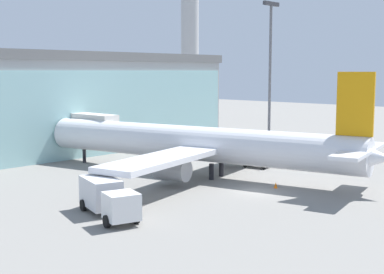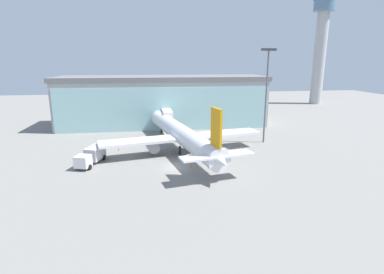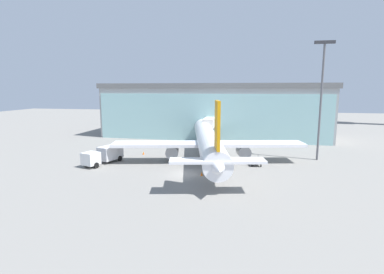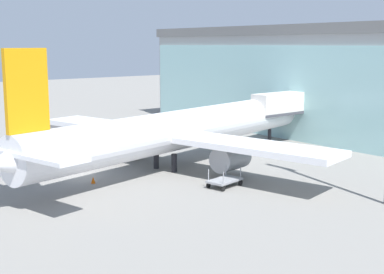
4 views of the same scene
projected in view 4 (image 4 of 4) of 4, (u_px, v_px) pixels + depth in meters
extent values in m
plane|color=gray|center=(82.00, 177.00, 44.93)|extent=(240.00, 240.00, 0.00)
cube|color=#9E9E9E|center=(338.00, 85.00, 65.74)|extent=(54.72, 16.35, 12.07)
cube|color=#98C9C9|center=(295.00, 94.00, 61.03)|extent=(53.39, 1.15, 10.86)
cube|color=slate|center=(340.00, 30.00, 64.61)|extent=(55.82, 16.68, 1.20)
cube|color=beige|center=(295.00, 102.00, 60.63)|extent=(2.38, 12.30, 2.40)
cube|color=#3F3F47|center=(295.00, 111.00, 60.81)|extent=(2.42, 12.30, 0.30)
cylinder|color=#4C4C51|center=(319.00, 123.00, 64.04)|extent=(0.70, 0.70, 3.31)
cylinder|color=silver|center=(185.00, 129.00, 48.80)|extent=(10.81, 35.88, 3.55)
cone|color=silver|center=(283.00, 110.00, 62.53)|extent=(4.08, 3.66, 3.55)
cone|color=silver|center=(11.00, 162.00, 35.06)|extent=(3.94, 4.57, 3.19)
cube|color=silver|center=(172.00, 135.00, 47.48)|extent=(31.62, 10.53, 0.50)
cube|color=silver|center=(23.00, 151.00, 35.73)|extent=(11.26, 4.60, 0.30)
cube|color=orange|center=(27.00, 91.00, 35.43)|extent=(1.01, 3.21, 5.59)
cylinder|color=gray|center=(130.00, 142.00, 51.80)|extent=(2.71, 3.56, 2.10)
cylinder|color=gray|center=(231.00, 158.00, 44.39)|extent=(2.71, 3.56, 2.10)
cylinder|color=black|center=(156.00, 160.00, 47.76)|extent=(0.50, 0.50, 1.60)
cylinder|color=black|center=(174.00, 163.00, 46.44)|extent=(0.50, 0.50, 1.60)
cylinder|color=black|center=(269.00, 135.00, 60.68)|extent=(0.40, 0.40, 1.60)
cube|color=silver|center=(22.00, 136.00, 56.66)|extent=(2.77, 2.77, 1.90)
cube|color=silver|center=(62.00, 132.00, 58.12)|extent=(3.33, 4.48, 2.20)
cylinder|color=black|center=(23.00, 146.00, 55.81)|extent=(0.56, 0.95, 0.90)
cylinder|color=black|center=(22.00, 143.00, 57.83)|extent=(0.56, 0.95, 0.90)
cylinder|color=black|center=(74.00, 143.00, 57.65)|extent=(0.56, 0.95, 0.90)
cylinder|color=black|center=(71.00, 140.00, 59.68)|extent=(0.56, 0.95, 0.90)
cube|color=gray|center=(225.00, 180.00, 41.63)|extent=(2.08, 3.04, 0.16)
cylinder|color=black|center=(226.00, 180.00, 42.98)|extent=(0.20, 0.45, 0.44)
cylinder|color=gray|center=(226.00, 170.00, 42.84)|extent=(0.08, 0.08, 0.90)
cylinder|color=black|center=(240.00, 183.00, 42.06)|extent=(0.20, 0.45, 0.44)
cylinder|color=gray|center=(241.00, 172.00, 41.92)|extent=(0.08, 0.08, 0.90)
cylinder|color=black|center=(208.00, 185.00, 41.30)|extent=(0.20, 0.45, 0.44)
cylinder|color=gray|center=(208.00, 175.00, 41.16)|extent=(0.08, 0.08, 0.90)
cylinder|color=black|center=(223.00, 188.00, 40.38)|extent=(0.20, 0.45, 0.44)
cylinder|color=gray|center=(223.00, 178.00, 40.24)|extent=(0.08, 0.08, 0.90)
cone|color=orange|center=(93.00, 180.00, 42.71)|extent=(0.36, 0.36, 0.55)
cone|color=orange|center=(129.00, 142.00, 59.56)|extent=(0.36, 0.36, 0.55)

